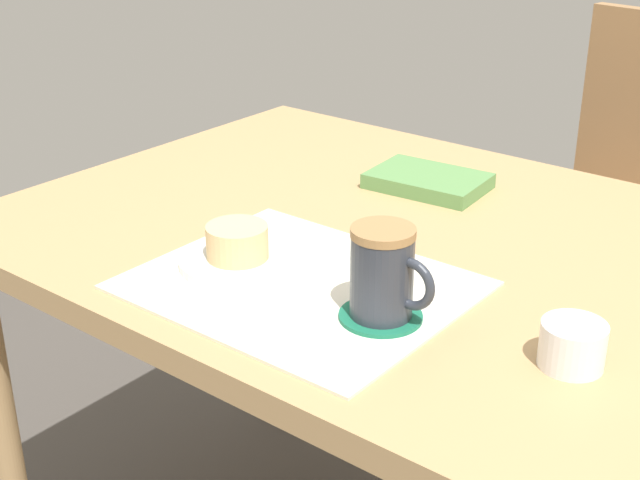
{
  "coord_description": "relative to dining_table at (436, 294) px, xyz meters",
  "views": [
    {
      "loc": [
        0.57,
        -0.97,
        1.23
      ],
      "look_at": [
        -0.07,
        -0.17,
        0.77
      ],
      "focal_mm": 50.0,
      "sensor_mm": 36.0,
      "label": 1
    }
  ],
  "objects": [
    {
      "name": "dining_table",
      "position": [
        0.0,
        0.0,
        0.0
      ],
      "size": [
        1.28,
        0.83,
        0.72
      ],
      "color": "tan",
      "rests_on": "ground_plane"
    },
    {
      "name": "wooden_chair",
      "position": [
        0.02,
        0.73,
        -0.14
      ],
      "size": [
        0.47,
        0.47,
        0.92
      ],
      "rotation": [
        0.0,
        0.0,
        3.01
      ],
      "color": "#997047",
      "rests_on": "ground_plane"
    },
    {
      "name": "placemat",
      "position": [
        -0.07,
        -0.21,
        0.08
      ],
      "size": [
        0.4,
        0.33,
        0.0
      ],
      "primitive_type": "cube",
      "color": "silver",
      "rests_on": "dining_table"
    },
    {
      "name": "pastry_plate",
      "position": [
        -0.17,
        -0.22,
        0.08
      ],
      "size": [
        0.15,
        0.15,
        0.01
      ],
      "primitive_type": "cylinder",
      "color": "silver",
      "rests_on": "placemat"
    },
    {
      "name": "pastry",
      "position": [
        -0.17,
        -0.22,
        0.11
      ],
      "size": [
        0.08,
        0.08,
        0.04
      ],
      "primitive_type": "cylinder",
      "color": "#E5BC7F",
      "rests_on": "pastry_plate"
    },
    {
      "name": "coffee_coaster",
      "position": [
        0.06,
        -0.22,
        0.08
      ],
      "size": [
        0.1,
        0.1,
        0.0
      ],
      "primitive_type": "cylinder",
      "color": "#196B4C",
      "rests_on": "placemat"
    },
    {
      "name": "coffee_mug",
      "position": [
        0.06,
        -0.22,
        0.14
      ],
      "size": [
        0.11,
        0.07,
        0.11
      ],
      "color": "#2D333D",
      "rests_on": "coffee_coaster"
    },
    {
      "name": "sugar_bowl",
      "position": [
        0.27,
        -0.17,
        0.1
      ],
      "size": [
        0.07,
        0.07,
        0.05
      ],
      "primitive_type": "cylinder",
      "color": "white",
      "rests_on": "dining_table"
    },
    {
      "name": "small_book",
      "position": [
        -0.13,
        0.19,
        0.09
      ],
      "size": [
        0.19,
        0.14,
        0.02
      ],
      "primitive_type": "cube",
      "rotation": [
        0.0,
        0.0,
        0.08
      ],
      "color": "#598C4C",
      "rests_on": "dining_table"
    }
  ]
}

